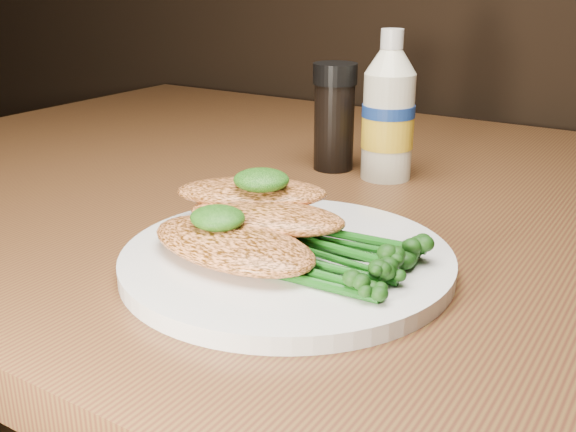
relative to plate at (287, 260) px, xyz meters
The scene contains 9 objects.
plate is the anchor object (origin of this frame).
chicken_front 0.05m from the plate, 130.45° to the right, with size 0.14×0.08×0.02m, color #F78E4E.
chicken_mid 0.04m from the plate, 154.13° to the left, with size 0.13×0.06×0.02m, color #F78E4E.
chicken_back 0.08m from the plate, 147.41° to the left, with size 0.12×0.06×0.02m, color #F78E4E.
pesto_front 0.06m from the plate, 145.97° to the right, with size 0.04×0.04×0.02m, color black.
pesto_back 0.07m from the plate, 145.43° to the left, with size 0.05×0.04×0.02m, color black.
broccolini_bundle 0.05m from the plate, ahead, with size 0.12×0.09×0.02m, color #134F11, non-canonical shape.
mayo_bottle 0.27m from the plate, 98.04° to the left, with size 0.06×0.06×0.16m, color #EAE5C6, non-canonical shape.
pepper_grinder 0.28m from the plate, 111.51° to the left, with size 0.05×0.05×0.12m, color black, non-canonical shape.
Camera 1 is at (0.31, 0.46, 0.96)m, focal length 42.34 mm.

